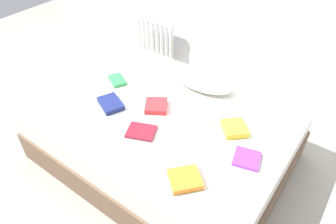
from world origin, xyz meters
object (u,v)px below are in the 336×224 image
(radiator, at_px, (155,39))
(textbook_red, at_px, (156,106))
(textbook_navy, at_px, (111,104))
(textbook_purple, at_px, (247,159))
(textbook_white, at_px, (200,119))
(textbook_orange, at_px, (185,179))
(textbook_maroon, at_px, (141,132))
(bed, at_px, (165,136))
(textbook_yellow, at_px, (234,128))
(pillow, at_px, (202,80))
(textbook_green, at_px, (117,80))

(radiator, xyz_separation_m, textbook_red, (0.95, -1.19, 0.16))
(textbook_navy, distance_m, textbook_purple, 1.17)
(textbook_white, distance_m, textbook_orange, 0.61)
(textbook_maroon, height_order, textbook_red, textbook_red)
(textbook_red, bearing_deg, bed, -42.18)
(textbook_maroon, bearing_deg, textbook_yellow, 14.89)
(textbook_yellow, relative_size, textbook_red, 0.98)
(pillow, xyz_separation_m, textbook_orange, (0.46, -0.97, -0.04))
(textbook_maroon, distance_m, textbook_white, 0.47)
(pillow, height_order, textbook_yellow, pillow)
(textbook_yellow, distance_m, textbook_orange, 0.61)
(textbook_yellow, bearing_deg, textbook_green, 138.24)
(textbook_navy, bearing_deg, textbook_white, 46.48)
(textbook_green, bearing_deg, pillow, 59.51)
(textbook_navy, xyz_separation_m, textbook_purple, (1.16, 0.12, -0.01))
(textbook_red, bearing_deg, textbook_yellow, -21.60)
(textbook_purple, relative_size, textbook_white, 1.00)
(radiator, relative_size, textbook_maroon, 2.56)
(textbook_purple, bearing_deg, textbook_navy, 170.61)
(textbook_yellow, bearing_deg, pillow, 100.36)
(textbook_orange, bearing_deg, textbook_yellow, 37.37)
(radiator, bearing_deg, textbook_red, -51.41)
(textbook_maroon, xyz_separation_m, textbook_orange, (0.51, -0.18, 0.01))
(textbook_yellow, height_order, textbook_green, textbook_yellow)
(textbook_white, xyz_separation_m, textbook_yellow, (0.27, 0.04, 0.01))
(bed, bearing_deg, textbook_red, 170.89)
(bed, bearing_deg, textbook_navy, -156.52)
(textbook_maroon, distance_m, textbook_purple, 0.78)
(radiator, xyz_separation_m, textbook_purple, (1.78, -1.26, 0.15))
(radiator, distance_m, pillow, 1.30)
(radiator, xyz_separation_m, textbook_orange, (1.54, -1.66, 0.16))
(textbook_yellow, xyz_separation_m, textbook_orange, (-0.04, -0.61, -0.00))
(textbook_white, bearing_deg, pillow, 83.24)
(textbook_navy, bearing_deg, textbook_maroon, 10.81)
(radiator, bearing_deg, textbook_maroon, -55.10)
(textbook_red, bearing_deg, textbook_orange, -71.60)
(textbook_yellow, xyz_separation_m, textbook_red, (-0.64, -0.13, -0.00))
(textbook_maroon, xyz_separation_m, textbook_red, (-0.09, 0.29, 0.01))
(textbook_purple, bearing_deg, pillow, 125.67)
(radiator, height_order, textbook_white, radiator)
(radiator, bearing_deg, pillow, -32.62)
(pillow, bearing_deg, textbook_red, -105.14)
(radiator, relative_size, textbook_orange, 2.72)
(pillow, bearing_deg, bed, -94.58)
(textbook_purple, relative_size, textbook_yellow, 0.97)
(textbook_navy, relative_size, textbook_white, 1.28)
(radiator, height_order, textbook_maroon, radiator)
(textbook_white, height_order, textbook_orange, textbook_orange)
(radiator, xyz_separation_m, pillow, (1.08, -0.69, 0.20))
(bed, height_order, textbook_red, textbook_red)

